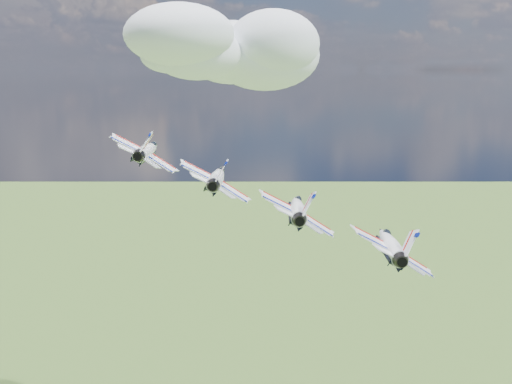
{
  "coord_description": "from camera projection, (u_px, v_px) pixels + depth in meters",
  "views": [
    {
      "loc": [
        -29.85,
        -67.6,
        171.6
      ],
      "look_at": [
        -17.18,
        6.04,
        157.34
      ],
      "focal_mm": 45.0,
      "sensor_mm": 36.0,
      "label": 1
    }
  ],
  "objects": [
    {
      "name": "jet_3",
      "position": [
        390.0,
        244.0,
        68.01
      ],
      "size": [
        12.4,
        15.23,
        8.07
      ],
      "primitive_type": null,
      "rotation": [
        0.0,
        0.52,
        -0.2
      ],
      "color": "silver"
    },
    {
      "name": "jet_2",
      "position": [
        297.0,
        208.0,
        73.38
      ],
      "size": [
        12.4,
        15.23,
        8.07
      ],
      "primitive_type": null,
      "rotation": [
        0.0,
        0.52,
        -0.2
      ],
      "color": "white"
    },
    {
      "name": "jet_1",
      "position": [
        217.0,
        177.0,
        78.75
      ],
      "size": [
        12.4,
        15.23,
        8.07
      ],
      "primitive_type": null,
      "rotation": [
        0.0,
        0.52,
        -0.2
      ],
      "color": "white"
    },
    {
      "name": "jet_0",
      "position": [
        148.0,
        150.0,
        84.12
      ],
      "size": [
        12.4,
        15.23,
        8.07
      ],
      "primitive_type": null,
      "rotation": [
        0.0,
        0.52,
        -0.2
      ],
      "color": "white"
    },
    {
      "name": "cloud_far",
      "position": [
        222.0,
        54.0,
        235.98
      ],
      "size": [
        67.13,
        52.74,
        26.37
      ],
      "primitive_type": "ellipsoid",
      "color": "white"
    }
  ]
}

